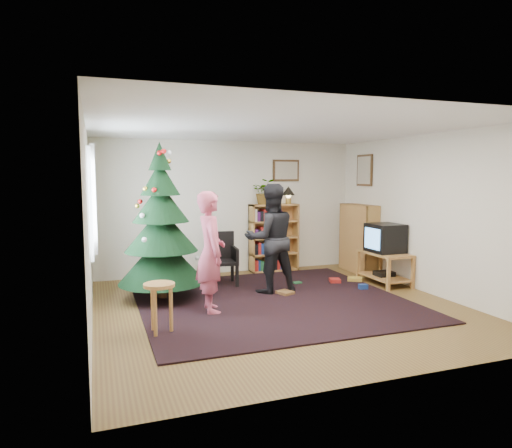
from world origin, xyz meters
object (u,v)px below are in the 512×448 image
object	(u,v)px
christmas_tree	(161,235)
crt_tv	(385,238)
potted_plant	(264,192)
table_lamp	(288,192)
picture_back	(286,170)
bookshelf_back	(274,237)
person_by_chair	(271,239)
bookshelf_right	(359,238)
stool	(159,295)
armchair	(220,257)
tv_stand	(384,265)
picture_right	(365,170)
person_standing	(211,252)

from	to	relation	value
christmas_tree	crt_tv	world-z (taller)	christmas_tree
potted_plant	table_lamp	world-z (taller)	potted_plant
christmas_tree	picture_back	bearing A→B (deg)	29.48
potted_plant	bookshelf_back	bearing A→B (deg)	0.00
person_by_chair	bookshelf_right	bearing A→B (deg)	-155.97
bookshelf_right	stool	distance (m)	4.68
christmas_tree	crt_tv	xyz separation A→B (m)	(3.72, -0.30, -0.18)
armchair	potted_plant	distance (m)	1.71
bookshelf_back	tv_stand	bearing A→B (deg)	-50.43
tv_stand	stool	xyz separation A→B (m)	(-3.97, -1.25, 0.14)
stool	table_lamp	world-z (taller)	table_lamp
picture_right	tv_stand	bearing A→B (deg)	-103.38
bookshelf_right	person_standing	distance (m)	3.68
bookshelf_back	person_standing	xyz separation A→B (m)	(-1.82, -2.25, 0.16)
picture_back	person_by_chair	world-z (taller)	picture_back
tv_stand	potted_plant	xyz separation A→B (m)	(-1.57, 1.66, 1.22)
potted_plant	person_by_chair	bearing A→B (deg)	-107.06
person_by_chair	table_lamp	size ratio (longest dim) A/B	5.04
picture_right	bookshelf_back	world-z (taller)	picture_right
potted_plant	stool	bearing A→B (deg)	-129.41
tv_stand	armchair	bearing A→B (deg)	161.58
crt_tv	table_lamp	distance (m)	2.11
christmas_tree	potted_plant	distance (m)	2.61
picture_back	picture_right	xyz separation A→B (m)	(1.33, -0.73, 0.00)
person_standing	potted_plant	size ratio (longest dim) A/B	3.37
table_lamp	bookshelf_back	bearing A→B (deg)	180.00
picture_right	person_standing	xyz separation A→B (m)	(-3.45, -1.66, -1.13)
tv_stand	person_by_chair	world-z (taller)	person_by_chair
bookshelf_back	stool	size ratio (longest dim) A/B	2.15
christmas_tree	picture_right	bearing A→B (deg)	11.02
christmas_tree	person_standing	world-z (taller)	christmas_tree
christmas_tree	tv_stand	size ratio (longest dim) A/B	2.44
bookshelf_back	table_lamp	xyz separation A→B (m)	(0.30, -0.00, 0.87)
person_by_chair	christmas_tree	bearing A→B (deg)	-5.27
stool	crt_tv	bearing A→B (deg)	17.55
bookshelf_right	crt_tv	xyz separation A→B (m)	(-0.12, -1.01, 0.13)
bookshelf_back	crt_tv	xyz separation A→B (m)	(1.37, -1.66, 0.13)
bookshelf_right	table_lamp	xyz separation A→B (m)	(-1.19, 0.65, 0.87)
person_standing	crt_tv	bearing A→B (deg)	-77.72
tv_stand	picture_back	bearing A→B (deg)	120.77
picture_right	table_lamp	world-z (taller)	picture_right
crt_tv	potted_plant	size ratio (longest dim) A/B	1.14
christmas_tree	bookshelf_back	world-z (taller)	christmas_tree
stool	potted_plant	xyz separation A→B (m)	(2.40, 2.92, 1.08)
potted_plant	table_lamp	size ratio (longest dim) A/B	1.43
picture_back	table_lamp	size ratio (longest dim) A/B	1.61
picture_back	potted_plant	world-z (taller)	picture_back
person_by_chair	person_standing	bearing A→B (deg)	32.66
picture_back	armchair	distance (m)	2.35
bookshelf_right	potted_plant	bearing A→B (deg)	68.96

